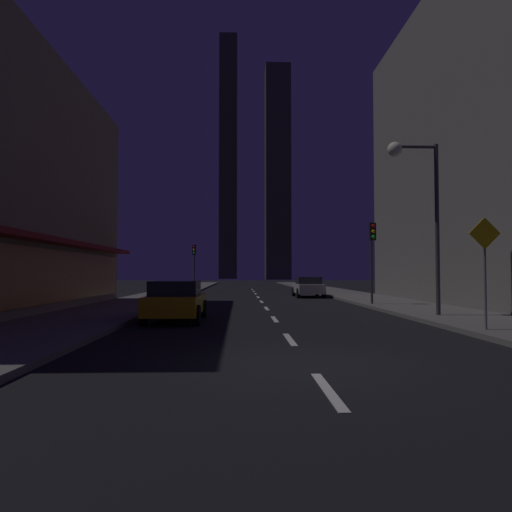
{
  "coord_description": "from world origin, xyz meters",
  "views": [
    {
      "loc": [
        -1.3,
        -8.81,
        1.74
      ],
      "look_at": [
        0.0,
        28.21,
        3.09
      ],
      "focal_mm": 32.36,
      "sensor_mm": 36.0,
      "label": 1
    }
  ],
  "objects_px": {
    "car_parked_near": "(176,301)",
    "pedestrian_crossing_sign": "(485,263)",
    "car_parked_far": "(308,287)",
    "street_lamp_right": "(415,185)",
    "traffic_light_near_right": "(372,245)",
    "fire_hydrant_far_left": "(174,291)",
    "traffic_light_far_left": "(194,257)"
  },
  "relations": [
    {
      "from": "car_parked_near",
      "to": "fire_hydrant_far_left",
      "type": "xyz_separation_m",
      "value": [
        -2.3,
        15.87,
        -0.29
      ]
    },
    {
      "from": "traffic_light_near_right",
      "to": "traffic_light_far_left",
      "type": "distance_m",
      "value": 22.03
    },
    {
      "from": "car_parked_near",
      "to": "traffic_light_near_right",
      "type": "relative_size",
      "value": 1.01
    },
    {
      "from": "car_parked_near",
      "to": "street_lamp_right",
      "type": "height_order",
      "value": "street_lamp_right"
    },
    {
      "from": "fire_hydrant_far_left",
      "to": "traffic_light_far_left",
      "type": "relative_size",
      "value": 0.16
    },
    {
      "from": "traffic_light_far_left",
      "to": "street_lamp_right",
      "type": "relative_size",
      "value": 0.64
    },
    {
      "from": "traffic_light_far_left",
      "to": "traffic_light_near_right",
      "type": "bearing_deg",
      "value": -60.04
    },
    {
      "from": "car_parked_near",
      "to": "fire_hydrant_far_left",
      "type": "height_order",
      "value": "car_parked_near"
    },
    {
      "from": "car_parked_far",
      "to": "street_lamp_right",
      "type": "height_order",
      "value": "street_lamp_right"
    },
    {
      "from": "street_lamp_right",
      "to": "pedestrian_crossing_sign",
      "type": "relative_size",
      "value": 2.09
    },
    {
      "from": "car_parked_far",
      "to": "fire_hydrant_far_left",
      "type": "distance_m",
      "value": 9.51
    },
    {
      "from": "traffic_light_near_right",
      "to": "pedestrian_crossing_sign",
      "type": "height_order",
      "value": "traffic_light_near_right"
    },
    {
      "from": "traffic_light_far_left",
      "to": "pedestrian_crossing_sign",
      "type": "height_order",
      "value": "traffic_light_far_left"
    },
    {
      "from": "traffic_light_far_left",
      "to": "street_lamp_right",
      "type": "height_order",
      "value": "street_lamp_right"
    },
    {
      "from": "car_parked_near",
      "to": "traffic_light_near_right",
      "type": "height_order",
      "value": "traffic_light_near_right"
    },
    {
      "from": "car_parked_near",
      "to": "fire_hydrant_far_left",
      "type": "relative_size",
      "value": 6.48
    },
    {
      "from": "car_parked_near",
      "to": "pedestrian_crossing_sign",
      "type": "bearing_deg",
      "value": -23.37
    },
    {
      "from": "car_parked_far",
      "to": "pedestrian_crossing_sign",
      "type": "relative_size",
      "value": 1.34
    },
    {
      "from": "fire_hydrant_far_left",
      "to": "traffic_light_near_right",
      "type": "distance_m",
      "value": 14.89
    },
    {
      "from": "traffic_light_far_left",
      "to": "street_lamp_right",
      "type": "distance_m",
      "value": 27.59
    },
    {
      "from": "traffic_light_near_right",
      "to": "car_parked_far",
      "type": "bearing_deg",
      "value": 101.27
    },
    {
      "from": "traffic_light_near_right",
      "to": "pedestrian_crossing_sign",
      "type": "distance_m",
      "value": 10.73
    },
    {
      "from": "car_parked_far",
      "to": "traffic_light_near_right",
      "type": "relative_size",
      "value": 1.01
    },
    {
      "from": "traffic_light_near_right",
      "to": "pedestrian_crossing_sign",
      "type": "bearing_deg",
      "value": -89.46
    },
    {
      "from": "street_lamp_right",
      "to": "pedestrian_crossing_sign",
      "type": "height_order",
      "value": "street_lamp_right"
    },
    {
      "from": "car_parked_near",
      "to": "street_lamp_right",
      "type": "distance_m",
      "value": 9.98
    },
    {
      "from": "car_parked_near",
      "to": "pedestrian_crossing_sign",
      "type": "xyz_separation_m",
      "value": [
        9.2,
        -3.97,
        1.28
      ]
    },
    {
      "from": "traffic_light_near_right",
      "to": "car_parked_near",
      "type": "bearing_deg",
      "value": -143.66
    },
    {
      "from": "fire_hydrant_far_left",
      "to": "pedestrian_crossing_sign",
      "type": "xyz_separation_m",
      "value": [
        11.5,
        -19.84,
        1.56
      ]
    },
    {
      "from": "car_parked_far",
      "to": "street_lamp_right",
      "type": "relative_size",
      "value": 0.64
    },
    {
      "from": "car_parked_far",
      "to": "fire_hydrant_far_left",
      "type": "relative_size",
      "value": 6.48
    },
    {
      "from": "fire_hydrant_far_left",
      "to": "street_lamp_right",
      "type": "xyz_separation_m",
      "value": [
        11.28,
        -15.37,
        4.61
      ]
    }
  ]
}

